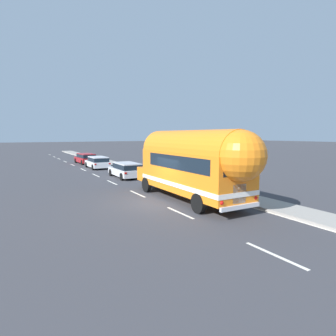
% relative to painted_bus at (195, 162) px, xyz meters
% --- Properties ---
extents(ground_plane, '(300.00, 300.00, 0.00)m').
position_rel_painted_bus_xyz_m(ground_plane, '(-1.93, 0.92, -2.31)').
color(ground_plane, '#38383D').
extents(lane_markings, '(4.01, 80.00, 0.01)m').
position_rel_painted_bus_xyz_m(lane_markings, '(0.80, 13.98, -2.30)').
color(lane_markings, silver).
rests_on(lane_markings, ground).
extents(sidewalk_slab, '(2.09, 90.00, 0.15)m').
position_rel_painted_bus_xyz_m(sidewalk_slab, '(2.99, 10.92, -2.23)').
color(sidewalk_slab, gray).
rests_on(sidewalk_slab, ground).
extents(painted_bus, '(2.67, 10.55, 4.12)m').
position_rel_painted_bus_xyz_m(painted_bus, '(0.00, 0.00, 0.00)').
color(painted_bus, orange).
rests_on(painted_bus, ground).
extents(car_lead, '(2.04, 4.55, 1.37)m').
position_rel_painted_bus_xyz_m(car_lead, '(0.06, 10.71, -1.52)').
color(car_lead, silver).
rests_on(car_lead, ground).
extents(car_second, '(2.00, 4.49, 1.37)m').
position_rel_painted_bus_xyz_m(car_second, '(-0.17, 19.04, -1.52)').
color(car_second, white).
rests_on(car_second, ground).
extents(car_third, '(2.05, 4.77, 1.37)m').
position_rel_painted_bus_xyz_m(car_third, '(-0.05, 25.22, -1.51)').
color(car_third, '#A5191E').
rests_on(car_third, ground).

